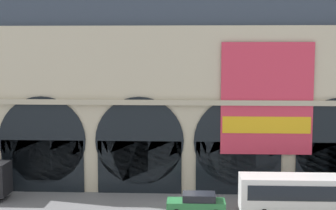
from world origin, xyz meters
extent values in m
cube|color=beige|center=(0.00, 7.57, 7.16)|extent=(43.84, 5.15, 14.31)
cube|color=#333D4C|center=(0.00, 7.87, 16.53)|extent=(43.84, 4.55, 4.43)
cube|color=black|center=(-12.65, 4.95, 2.28)|extent=(7.21, 0.20, 4.56)
cylinder|color=black|center=(-12.65, 4.95, 4.56)|extent=(7.59, 0.20, 7.59)
cube|color=black|center=(-4.22, 4.95, 2.28)|extent=(7.21, 0.20, 4.56)
cylinder|color=black|center=(-4.22, 4.95, 4.56)|extent=(7.59, 0.20, 7.59)
cube|color=black|center=(4.22, 4.95, 2.28)|extent=(7.21, 0.20, 4.56)
cylinder|color=black|center=(4.22, 4.95, 4.56)|extent=(7.59, 0.20, 7.59)
cube|color=#D8334C|center=(6.50, 4.83, 8.24)|extent=(7.66, 0.12, 9.41)
cube|color=yellow|center=(6.50, 4.75, 6.04)|extent=(7.35, 0.04, 1.41)
cube|color=#B6AB91|center=(0.00, 4.85, 7.89)|extent=(43.84, 0.50, 0.44)
cube|color=#2D7A42|center=(0.61, -0.32, 0.65)|extent=(4.40, 1.80, 0.70)
cube|color=black|center=(0.83, -0.32, 1.27)|extent=(2.46, 1.62, 0.55)
cylinder|color=black|center=(-0.84, 0.49, 0.30)|extent=(0.28, 0.60, 0.60)
cylinder|color=black|center=(2.06, 0.49, 0.30)|extent=(0.28, 0.60, 0.60)
cube|color=white|center=(9.33, -0.88, 1.80)|extent=(11.00, 2.50, 2.60)
cube|color=black|center=(9.33, -2.15, 2.15)|extent=(10.12, 0.04, 1.10)
cylinder|color=black|center=(5.48, 0.25, 0.50)|extent=(0.28, 1.00, 1.00)
camera|label=1|loc=(0.31, -37.99, 12.43)|focal=54.77mm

